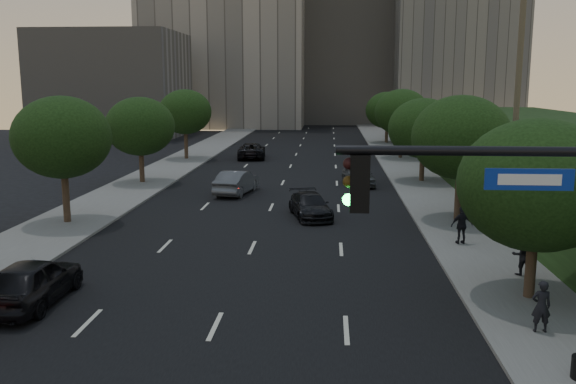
# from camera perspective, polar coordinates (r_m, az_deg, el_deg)

# --- Properties ---
(road_surface) EXTENTS (16.00, 140.00, 0.02)m
(road_surface) POSITION_cam_1_polar(r_m,az_deg,el_deg) (43.17, -0.69, 0.43)
(road_surface) COLOR black
(road_surface) RESTS_ON ground
(sidewalk_right) EXTENTS (4.50, 140.00, 0.15)m
(sidewalk_right) POSITION_cam_1_polar(r_m,az_deg,el_deg) (43.56, 12.87, 0.34)
(sidewalk_right) COLOR slate
(sidewalk_right) RESTS_ON ground
(sidewalk_left) EXTENTS (4.50, 140.00, 0.15)m
(sidewalk_left) POSITION_cam_1_polar(r_m,az_deg,el_deg) (45.14, -13.78, 0.65)
(sidewalk_left) COLOR slate
(sidewalk_left) RESTS_ON ground
(parapet_wall) EXTENTS (0.35, 90.00, 0.70)m
(parapet_wall) POSITION_cam_1_polar(r_m,az_deg,el_deg) (41.74, 17.96, 5.60)
(parapet_wall) COLOR slate
(parapet_wall) RESTS_ON embankment
(office_block_left) EXTENTS (26.00, 20.00, 32.00)m
(office_block_left) POSITION_cam_1_polar(r_m,az_deg,el_deg) (106.19, -5.73, 14.87)
(office_block_left) COLOR gray
(office_block_left) RESTS_ON ground
(office_block_mid) EXTENTS (22.00, 18.00, 26.00)m
(office_block_mid) POSITION_cam_1_polar(r_m,az_deg,el_deg) (114.56, 5.34, 13.04)
(office_block_mid) COLOR gray
(office_block_mid) RESTS_ON ground
(office_block_right) EXTENTS (20.00, 22.00, 36.00)m
(office_block_right) POSITION_cam_1_polar(r_m,az_deg,el_deg) (110.84, 15.15, 15.42)
(office_block_right) COLOR slate
(office_block_right) RESTS_ON ground
(office_block_filler) EXTENTS (18.00, 16.00, 14.00)m
(office_block_filler) POSITION_cam_1_polar(r_m,az_deg,el_deg) (87.49, -15.97, 9.63)
(office_block_filler) COLOR gray
(office_block_filler) RESTS_ON ground
(tree_right_a) EXTENTS (5.20, 5.20, 6.24)m
(tree_right_a) POSITION_cam_1_polar(r_m,az_deg,el_deg) (21.78, 22.25, 0.61)
(tree_right_a) COLOR #38281C
(tree_right_a) RESTS_ON ground
(tree_right_b) EXTENTS (5.20, 5.20, 6.74)m
(tree_right_b) POSITION_cam_1_polar(r_m,az_deg,el_deg) (33.24, 15.89, 4.92)
(tree_right_b) COLOR #38281C
(tree_right_b) RESTS_ON ground
(tree_right_c) EXTENTS (5.20, 5.20, 6.24)m
(tree_right_c) POSITION_cam_1_polar(r_m,az_deg,el_deg) (46.04, 12.56, 5.83)
(tree_right_c) COLOR #38281C
(tree_right_c) RESTS_ON ground
(tree_right_d) EXTENTS (5.20, 5.20, 6.74)m
(tree_right_d) POSITION_cam_1_polar(r_m,az_deg,el_deg) (59.86, 10.59, 7.35)
(tree_right_d) COLOR #38281C
(tree_right_d) RESTS_ON ground
(tree_right_e) EXTENTS (5.20, 5.20, 6.24)m
(tree_right_e) POSITION_cam_1_polar(r_m,az_deg,el_deg) (74.79, 9.27, 7.56)
(tree_right_e) COLOR #38281C
(tree_right_e) RESTS_ON ground
(tree_left_b) EXTENTS (5.00, 5.00, 6.71)m
(tree_left_b) POSITION_cam_1_polar(r_m,az_deg,el_deg) (33.47, -20.39, 4.81)
(tree_left_b) COLOR #38281C
(tree_left_b) RESTS_ON ground
(tree_left_c) EXTENTS (5.00, 5.00, 6.34)m
(tree_left_c) POSITION_cam_1_polar(r_m,az_deg,el_deg) (45.63, -13.68, 5.98)
(tree_left_c) COLOR #38281C
(tree_left_c) RESTS_ON ground
(tree_left_d) EXTENTS (5.00, 5.00, 6.71)m
(tree_left_d) POSITION_cam_1_polar(r_m,az_deg,el_deg) (59.08, -9.60, 7.40)
(tree_left_d) COLOR #38281C
(tree_left_d) RESTS_ON ground
(sedan_near_left) EXTENTS (1.93, 4.76, 1.62)m
(sedan_near_left) POSITION_cam_1_polar(r_m,az_deg,el_deg) (22.32, -22.82, -7.71)
(sedan_near_left) COLOR black
(sedan_near_left) RESTS_ON ground
(sedan_mid_left) EXTENTS (2.54, 5.07, 1.59)m
(sedan_mid_left) POSITION_cam_1_polar(r_m,az_deg,el_deg) (40.72, -4.82, 0.92)
(sedan_mid_left) COLOR #525459
(sedan_mid_left) RESTS_ON ground
(sedan_far_left) EXTENTS (3.05, 5.76, 1.54)m
(sedan_far_left) POSITION_cam_1_polar(r_m,az_deg,el_deg) (59.72, -3.42, 3.89)
(sedan_far_left) COLOR black
(sedan_far_left) RESTS_ON ground
(sedan_near_right) EXTENTS (2.89, 4.86, 1.32)m
(sedan_near_right) POSITION_cam_1_polar(r_m,az_deg,el_deg) (33.62, 2.09, -1.28)
(sedan_near_right) COLOR black
(sedan_near_right) RESTS_ON ground
(sedan_far_right) EXTENTS (2.61, 4.60, 1.48)m
(sedan_far_right) POSITION_cam_1_polar(r_m,az_deg,el_deg) (44.21, 6.61, 1.55)
(sedan_far_right) COLOR #56595D
(sedan_far_right) RESTS_ON ground
(pedestrian_a) EXTENTS (0.57, 0.38, 1.56)m
(pedestrian_a) POSITION_cam_1_polar(r_m,az_deg,el_deg) (19.56, 22.61, -9.84)
(pedestrian_a) COLOR black
(pedestrian_a) RESTS_ON sidewalk_right
(pedestrian_b) EXTENTS (0.82, 0.67, 1.56)m
(pedestrian_b) POSITION_cam_1_polar(r_m,az_deg,el_deg) (24.84, 21.04, -5.51)
(pedestrian_b) COLOR black
(pedestrian_b) RESTS_ON sidewalk_right
(pedestrian_c) EXTENTS (1.06, 0.59, 1.71)m
(pedestrian_c) POSITION_cam_1_polar(r_m,az_deg,el_deg) (28.65, 15.96, -3.01)
(pedestrian_c) COLOR black
(pedestrian_c) RESTS_ON sidewalk_right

